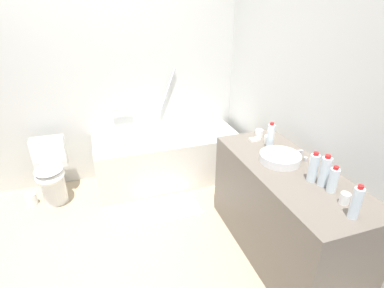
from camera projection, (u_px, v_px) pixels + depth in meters
ground_plane at (130, 244)px, 2.72m from camera, size 4.12×4.12×0.00m
wall_back_tiled at (103, 73)px, 3.33m from camera, size 3.52×0.10×2.58m
wall_right_mirror at (300, 92)px, 2.62m from camera, size 0.10×3.01×2.58m
bathtub at (168, 157)px, 3.60m from camera, size 1.70×0.66×1.31m
toilet at (51, 173)px, 3.20m from camera, size 0.34×0.48×0.71m
vanity_counter at (283, 212)px, 2.49m from camera, size 0.62×1.47×0.84m
sink_basin at (280, 158)px, 2.39m from camera, size 0.33×0.33×0.07m
sink_faucet at (300, 155)px, 2.45m from camera, size 0.11×0.15×0.08m
water_bottle_0 at (325, 171)px, 2.05m from camera, size 0.07×0.07×0.24m
water_bottle_1 at (313, 168)px, 2.11m from camera, size 0.07×0.07×0.23m
water_bottle_2 at (356, 203)px, 1.74m from camera, size 0.06×0.06×0.23m
water_bottle_3 at (270, 137)px, 2.58m from camera, size 0.06×0.06×0.25m
water_bottle_4 at (333, 180)px, 1.99m from camera, size 0.06×0.06×0.20m
drinking_glass_0 at (268, 140)px, 2.70m from camera, size 0.07×0.07×0.08m
drinking_glass_1 at (259, 133)px, 2.83m from camera, size 0.07×0.07×0.08m
drinking_glass_2 at (345, 198)px, 1.89m from camera, size 0.06×0.06×0.08m
soap_dish at (254, 139)px, 2.77m from camera, size 0.09×0.06×0.02m
bath_mat at (170, 207)px, 3.20m from camera, size 0.61×0.41×0.01m
toilet_paper_roll at (32, 199)px, 3.23m from camera, size 0.11×0.11×0.14m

